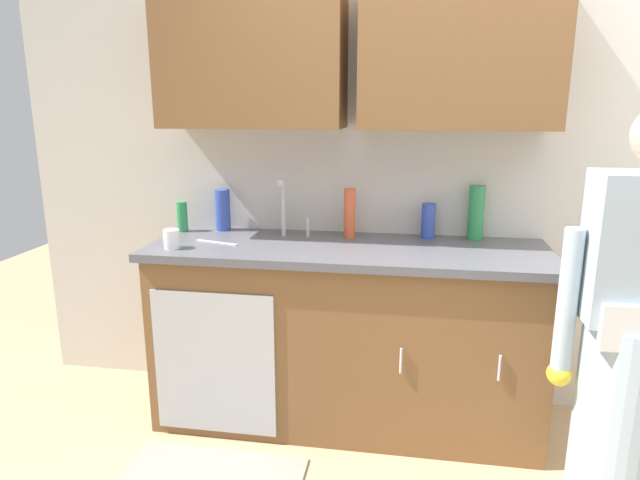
{
  "coord_description": "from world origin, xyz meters",
  "views": [
    {
      "loc": [
        -0.25,
        -1.91,
        1.62
      ],
      "look_at": [
        -0.66,
        0.55,
        1.0
      ],
      "focal_mm": 30.96,
      "sensor_mm": 36.0,
      "label": 1
    }
  ],
  "objects_px": {
    "person_at_sink": "(630,371)",
    "bottle_cleaner_spray": "(476,213)",
    "bottle_dish_liquid": "(428,221)",
    "bottle_water_short": "(350,213)",
    "bottle_water_tall": "(182,217)",
    "cup_by_sink": "(172,239)",
    "knife_on_counter": "(217,243)",
    "bottle_soap": "(223,210)",
    "sink": "(285,245)"
  },
  "relations": [
    {
      "from": "bottle_soap",
      "to": "bottle_cleaner_spray",
      "type": "bearing_deg",
      "value": -0.01
    },
    {
      "from": "bottle_dish_liquid",
      "to": "bottle_soap",
      "type": "relative_size",
      "value": 0.81
    },
    {
      "from": "bottle_water_tall",
      "to": "knife_on_counter",
      "type": "bearing_deg",
      "value": -39.6
    },
    {
      "from": "bottle_water_tall",
      "to": "knife_on_counter",
      "type": "height_order",
      "value": "bottle_water_tall"
    },
    {
      "from": "bottle_dish_liquid",
      "to": "bottle_soap",
      "type": "distance_m",
      "value": 1.11
    },
    {
      "from": "cup_by_sink",
      "to": "bottle_dish_liquid",
      "type": "bearing_deg",
      "value": 18.97
    },
    {
      "from": "person_at_sink",
      "to": "bottle_dish_liquid",
      "type": "height_order",
      "value": "person_at_sink"
    },
    {
      "from": "cup_by_sink",
      "to": "knife_on_counter",
      "type": "bearing_deg",
      "value": 36.63
    },
    {
      "from": "bottle_soap",
      "to": "knife_on_counter",
      "type": "distance_m",
      "value": 0.32
    },
    {
      "from": "bottle_dish_liquid",
      "to": "cup_by_sink",
      "type": "height_order",
      "value": "bottle_dish_liquid"
    },
    {
      "from": "bottle_water_short",
      "to": "bottle_dish_liquid",
      "type": "bearing_deg",
      "value": 6.75
    },
    {
      "from": "bottle_soap",
      "to": "bottle_cleaner_spray",
      "type": "relative_size",
      "value": 0.81
    },
    {
      "from": "bottle_water_short",
      "to": "bottle_soap",
      "type": "xyz_separation_m",
      "value": [
        -0.71,
        0.05,
        -0.02
      ]
    },
    {
      "from": "person_at_sink",
      "to": "bottle_soap",
      "type": "bearing_deg",
      "value": 153.65
    },
    {
      "from": "bottle_soap",
      "to": "bottle_water_tall",
      "type": "distance_m",
      "value": 0.22
    },
    {
      "from": "sink",
      "to": "bottle_water_short",
      "type": "height_order",
      "value": "sink"
    },
    {
      "from": "person_at_sink",
      "to": "bottle_cleaner_spray",
      "type": "xyz_separation_m",
      "value": [
        -0.46,
        0.9,
        0.39
      ]
    },
    {
      "from": "bottle_water_short",
      "to": "bottle_dish_liquid",
      "type": "distance_m",
      "value": 0.41
    },
    {
      "from": "bottle_dish_liquid",
      "to": "knife_on_counter",
      "type": "distance_m",
      "value": 1.09
    },
    {
      "from": "person_at_sink",
      "to": "bottle_soap",
      "type": "relative_size",
      "value": 7.2
    },
    {
      "from": "bottle_water_short",
      "to": "bottle_cleaner_spray",
      "type": "relative_size",
      "value": 0.92
    },
    {
      "from": "bottle_dish_liquid",
      "to": "bottle_soap",
      "type": "xyz_separation_m",
      "value": [
        -1.11,
        0.01,
        0.02
      ]
    },
    {
      "from": "bottle_water_tall",
      "to": "knife_on_counter",
      "type": "relative_size",
      "value": 0.68
    },
    {
      "from": "bottle_water_tall",
      "to": "cup_by_sink",
      "type": "height_order",
      "value": "bottle_water_tall"
    },
    {
      "from": "bottle_water_tall",
      "to": "bottle_cleaner_spray",
      "type": "xyz_separation_m",
      "value": [
        1.55,
        0.07,
        0.06
      ]
    },
    {
      "from": "bottle_dish_liquid",
      "to": "bottle_cleaner_spray",
      "type": "bearing_deg",
      "value": 1.42
    },
    {
      "from": "knife_on_counter",
      "to": "bottle_water_short",
      "type": "bearing_deg",
      "value": 36.4
    },
    {
      "from": "bottle_water_short",
      "to": "bottle_water_tall",
      "type": "xyz_separation_m",
      "value": [
        -0.91,
        -0.01,
        -0.05
      ]
    },
    {
      "from": "bottle_dish_liquid",
      "to": "cup_by_sink",
      "type": "xyz_separation_m",
      "value": [
        -1.22,
        -0.42,
        -0.04
      ]
    },
    {
      "from": "bottle_water_short",
      "to": "bottle_soap",
      "type": "bearing_deg",
      "value": 175.63
    },
    {
      "from": "person_at_sink",
      "to": "cup_by_sink",
      "type": "relative_size",
      "value": 17.42
    },
    {
      "from": "bottle_soap",
      "to": "bottle_cleaner_spray",
      "type": "height_order",
      "value": "bottle_cleaner_spray"
    },
    {
      "from": "sink",
      "to": "bottle_cleaner_spray",
      "type": "xyz_separation_m",
      "value": [
        0.95,
        0.23,
        0.15
      ]
    },
    {
      "from": "bottle_dish_liquid",
      "to": "bottle_cleaner_spray",
      "type": "xyz_separation_m",
      "value": [
        0.24,
        0.01,
        0.05
      ]
    },
    {
      "from": "cup_by_sink",
      "to": "bottle_water_short",
      "type": "bearing_deg",
      "value": 24.45
    },
    {
      "from": "bottle_water_tall",
      "to": "bottle_water_short",
      "type": "bearing_deg",
      "value": 0.85
    },
    {
      "from": "knife_on_counter",
      "to": "bottle_dish_liquid",
      "type": "bearing_deg",
      "value": 31.28
    },
    {
      "from": "knife_on_counter",
      "to": "bottle_soap",
      "type": "bearing_deg",
      "value": 118.37
    },
    {
      "from": "bottle_water_short",
      "to": "bottle_cleaner_spray",
      "type": "bearing_deg",
      "value": 4.79
    },
    {
      "from": "cup_by_sink",
      "to": "knife_on_counter",
      "type": "xyz_separation_m",
      "value": [
        0.18,
        0.13,
        -0.04
      ]
    },
    {
      "from": "sink",
      "to": "bottle_soap",
      "type": "xyz_separation_m",
      "value": [
        -0.4,
        0.23,
        0.13
      ]
    },
    {
      "from": "bottle_water_short",
      "to": "cup_by_sink",
      "type": "distance_m",
      "value": 0.9
    },
    {
      "from": "bottle_soap",
      "to": "cup_by_sink",
      "type": "distance_m",
      "value": 0.45
    },
    {
      "from": "knife_on_counter",
      "to": "person_at_sink",
      "type": "bearing_deg",
      "value": -3.19
    },
    {
      "from": "bottle_dish_liquid",
      "to": "knife_on_counter",
      "type": "height_order",
      "value": "bottle_dish_liquid"
    },
    {
      "from": "bottle_water_short",
      "to": "bottle_soap",
      "type": "distance_m",
      "value": 0.71
    },
    {
      "from": "bottle_water_short",
      "to": "cup_by_sink",
      "type": "relative_size",
      "value": 2.75
    },
    {
      "from": "bottle_water_short",
      "to": "bottle_dish_liquid",
      "type": "relative_size",
      "value": 1.41
    },
    {
      "from": "bottle_water_tall",
      "to": "bottle_cleaner_spray",
      "type": "relative_size",
      "value": 0.59
    },
    {
      "from": "sink",
      "to": "bottle_soap",
      "type": "height_order",
      "value": "sink"
    }
  ]
}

